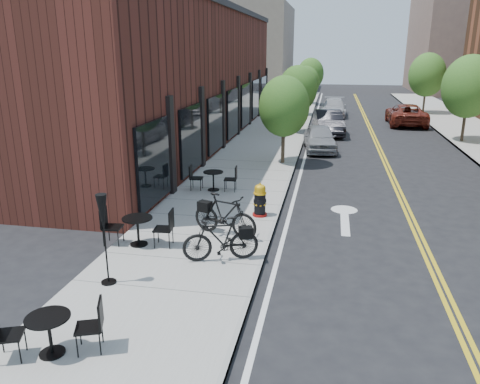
# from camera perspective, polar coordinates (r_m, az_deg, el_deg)

# --- Properties ---
(ground) EXTENTS (120.00, 120.00, 0.00)m
(ground) POSITION_cam_1_polar(r_m,az_deg,el_deg) (12.54, 3.66, -6.46)
(ground) COLOR black
(ground) RESTS_ON ground
(sidewalk_near) EXTENTS (4.00, 70.00, 0.12)m
(sidewalk_near) POSITION_cam_1_polar(r_m,az_deg,el_deg) (22.24, 1.87, 4.23)
(sidewalk_near) COLOR #9E9B93
(sidewalk_near) RESTS_ON ground
(building_near) EXTENTS (5.00, 28.00, 7.00)m
(building_near) POSITION_cam_1_polar(r_m,az_deg,el_deg) (26.65, -6.52, 13.74)
(building_near) COLOR #3F1B14
(building_near) RESTS_ON ground
(bg_building_left) EXTENTS (8.00, 14.00, 10.00)m
(bg_building_left) POSITION_cam_1_polar(r_m,az_deg,el_deg) (60.15, 2.01, 17.06)
(bg_building_left) COLOR #726656
(bg_building_left) RESTS_ON ground
(bg_building_right) EXTENTS (10.00, 16.00, 12.00)m
(bg_building_right) POSITION_cam_1_polar(r_m,az_deg,el_deg) (63.14, 25.39, 16.42)
(bg_building_right) COLOR brown
(bg_building_right) RESTS_ON ground
(tree_near_a) EXTENTS (2.20, 2.20, 3.81)m
(tree_near_a) POSITION_cam_1_polar(r_m,az_deg,el_deg) (20.65, 5.39, 10.34)
(tree_near_a) COLOR #382B1E
(tree_near_a) RESTS_ON sidewalk_near
(tree_near_b) EXTENTS (2.30, 2.30, 3.98)m
(tree_near_b) POSITION_cam_1_polar(r_m,az_deg,el_deg) (28.58, 7.04, 12.36)
(tree_near_b) COLOR #382B1E
(tree_near_b) RESTS_ON sidewalk_near
(tree_near_c) EXTENTS (2.10, 2.10, 3.67)m
(tree_near_c) POSITION_cam_1_polar(r_m,az_deg,el_deg) (36.55, 7.97, 13.04)
(tree_near_c) COLOR #382B1E
(tree_near_c) RESTS_ON sidewalk_near
(tree_near_d) EXTENTS (2.40, 2.40, 4.11)m
(tree_near_d) POSITION_cam_1_polar(r_m,az_deg,el_deg) (44.51, 8.59, 14.04)
(tree_near_d) COLOR #382B1E
(tree_near_d) RESTS_ON sidewalk_near
(tree_far_b) EXTENTS (2.80, 2.80, 4.62)m
(tree_far_b) POSITION_cam_1_polar(r_m,az_deg,el_deg) (28.41, 26.14, 11.46)
(tree_far_b) COLOR #382B1E
(tree_far_b) RESTS_ON sidewalk_far
(tree_far_c) EXTENTS (2.80, 2.80, 4.62)m
(tree_far_c) POSITION_cam_1_polar(r_m,az_deg,el_deg) (40.12, 21.84, 13.12)
(tree_far_c) COLOR #382B1E
(tree_far_c) RESTS_ON sidewalk_far
(fire_hydrant) EXTENTS (0.55, 0.55, 1.02)m
(fire_hydrant) POSITION_cam_1_polar(r_m,az_deg,el_deg) (14.16, 2.44, -1.02)
(fire_hydrant) COLOR maroon
(fire_hydrant) RESTS_ON sidewalk_near
(bicycle_left) EXTENTS (1.90, 1.09, 1.10)m
(bicycle_left) POSITION_cam_1_polar(r_m,az_deg,el_deg) (11.18, -2.38, -5.74)
(bicycle_left) COLOR black
(bicycle_left) RESTS_ON sidewalk_near
(bicycle_right) EXTENTS (2.03, 1.17, 1.18)m
(bicycle_right) POSITION_cam_1_polar(r_m,az_deg,el_deg) (12.61, -1.87, -2.84)
(bicycle_right) COLOR black
(bicycle_right) RESTS_ON sidewalk_near
(bistro_set_a) EXTENTS (1.72, 1.01, 0.91)m
(bistro_set_a) POSITION_cam_1_polar(r_m,az_deg,el_deg) (8.60, -22.24, -15.28)
(bistro_set_a) COLOR black
(bistro_set_a) RESTS_ON sidewalk_near
(bistro_set_b) EXTENTS (1.83, 0.85, 0.97)m
(bistro_set_b) POSITION_cam_1_polar(r_m,az_deg,el_deg) (12.33, -12.36, -4.20)
(bistro_set_b) COLOR black
(bistro_set_b) RESTS_ON sidewalk_near
(bistro_set_c) EXTENTS (1.67, 0.77, 0.89)m
(bistro_set_c) POSITION_cam_1_polar(r_m,az_deg,el_deg) (16.75, -3.27, 1.71)
(bistro_set_c) COLOR black
(bistro_set_c) RESTS_ON sidewalk_near
(patio_umbrella) EXTENTS (0.33, 0.33, 2.02)m
(patio_umbrella) POSITION_cam_1_polar(r_m,az_deg,el_deg) (10.19, -16.34, -3.34)
(patio_umbrella) COLOR black
(patio_umbrella) RESTS_ON sidewalk_near
(parked_car_a) EXTENTS (1.95, 3.94, 1.29)m
(parked_car_a) POSITION_cam_1_polar(r_m,az_deg,el_deg) (24.28, 9.70, 6.50)
(parked_car_a) COLOR gray
(parked_car_a) RESTS_ON ground
(parked_car_b) EXTENTS (2.08, 4.57, 1.45)m
(parked_car_b) POSITION_cam_1_polar(r_m,az_deg,el_deg) (29.07, 10.72, 8.33)
(parked_car_b) COLOR black
(parked_car_b) RESTS_ON ground
(parked_car_c) EXTENTS (1.95, 4.62, 1.33)m
(parked_car_c) POSITION_cam_1_polar(r_m,az_deg,el_deg) (37.32, 11.33, 10.08)
(parked_car_c) COLOR #ABABB0
(parked_car_c) RESTS_ON ground
(parked_car_far) EXTENTS (2.42, 5.19, 1.44)m
(parked_car_far) POSITION_cam_1_polar(r_m,az_deg,el_deg) (34.18, 19.60, 8.91)
(parked_car_far) COLOR maroon
(parked_car_far) RESTS_ON ground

